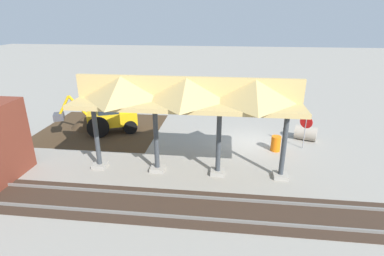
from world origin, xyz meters
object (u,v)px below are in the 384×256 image
concrete_pipe (306,133)px  traffic_barrel (276,144)px  backhoe (110,114)px  stop_sign (306,125)px

concrete_pipe → traffic_barrel: concrete_pipe is taller
backhoe → traffic_barrel: size_ratio=5.72×
backhoe → concrete_pipe: 12.84m
stop_sign → concrete_pipe: 1.79m
stop_sign → concrete_pipe: stop_sign is taller
stop_sign → concrete_pipe: size_ratio=1.34×
concrete_pipe → traffic_barrel: size_ratio=1.71×
backhoe → concrete_pipe: backhoe is taller
backhoe → concrete_pipe: bearing=-179.0°
backhoe → concrete_pipe: (-12.81, -0.23, -0.81)m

